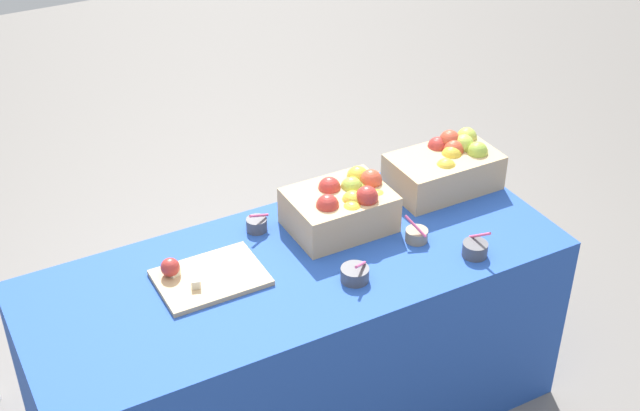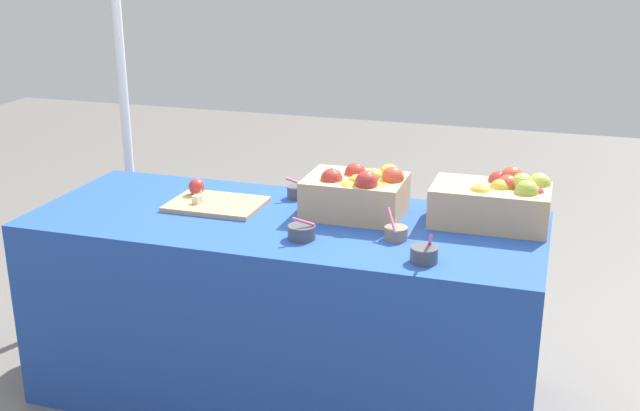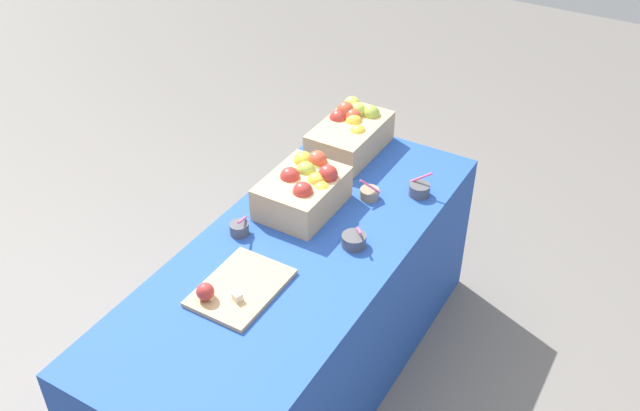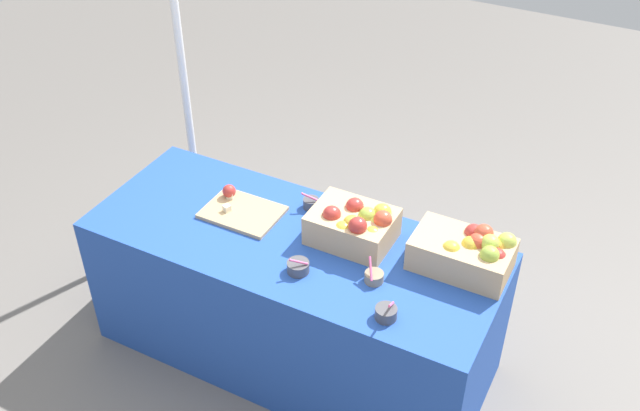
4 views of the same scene
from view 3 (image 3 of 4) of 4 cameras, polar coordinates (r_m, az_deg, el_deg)
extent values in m
plane|color=slate|center=(3.30, -1.59, -13.37)|extent=(10.00, 10.00, 0.00)
cube|color=#234CAD|center=(3.03, -1.70, -8.83)|extent=(1.90, 0.76, 0.74)
cube|color=tan|center=(3.32, 2.40, 5.42)|extent=(0.42, 0.25, 0.14)
sphere|color=#B2C64C|center=(3.44, 2.57, 7.99)|extent=(0.08, 0.08, 0.08)
sphere|color=gold|center=(3.31, 2.70, 6.57)|extent=(0.08, 0.08, 0.08)
sphere|color=#99B742|center=(3.36, 4.08, 7.26)|extent=(0.08, 0.08, 0.08)
sphere|color=#B2332D|center=(3.33, 1.44, 6.91)|extent=(0.08, 0.08, 0.08)
sphere|color=#D14C33|center=(3.33, 2.61, 6.99)|extent=(0.08, 0.08, 0.08)
sphere|color=#D14C33|center=(3.35, 2.04, 7.56)|extent=(0.08, 0.08, 0.08)
sphere|color=gold|center=(3.25, 3.01, 5.69)|extent=(0.08, 0.08, 0.08)
sphere|color=#B2C64C|center=(3.37, 2.97, 7.50)|extent=(0.08, 0.08, 0.08)
sphere|color=gold|center=(3.43, 2.72, 7.44)|extent=(0.08, 0.08, 0.08)
sphere|color=#B2332D|center=(3.40, 3.82, 7.20)|extent=(0.08, 0.08, 0.08)
cube|color=tan|center=(2.94, -1.42, 0.97)|extent=(0.36, 0.27, 0.14)
sphere|color=gold|center=(3.01, -1.33, 3.57)|extent=(0.08, 0.08, 0.08)
sphere|color=#B2332D|center=(2.83, -1.38, 1.10)|extent=(0.08, 0.08, 0.08)
sphere|color=#B2C64C|center=(3.00, -0.54, 2.80)|extent=(0.08, 0.08, 0.08)
sphere|color=#B2332D|center=(2.91, -2.40, 2.29)|extent=(0.08, 0.08, 0.08)
sphere|color=gold|center=(2.88, 0.13, 1.15)|extent=(0.08, 0.08, 0.08)
sphere|color=#99B742|center=(2.96, -1.13, 2.74)|extent=(0.08, 0.08, 0.08)
sphere|color=#B2332D|center=(2.90, 0.64, 2.48)|extent=(0.08, 0.08, 0.08)
sphere|color=gold|center=(2.98, 0.78, 2.41)|extent=(0.08, 0.08, 0.08)
sphere|color=#D14C33|center=(3.00, -0.23, 3.62)|extent=(0.08, 0.08, 0.08)
sphere|color=gold|center=(2.90, -0.24, 1.86)|extent=(0.08, 0.08, 0.08)
cube|color=tan|center=(2.61, -6.30, -6.50)|extent=(0.36, 0.26, 0.02)
sphere|color=#B2332D|center=(2.55, -9.10, -6.77)|extent=(0.06, 0.06, 0.06)
cube|color=beige|center=(2.57, -8.84, -6.96)|extent=(0.04, 0.04, 0.03)
cube|color=beige|center=(2.54, -6.56, -7.20)|extent=(0.04, 0.04, 0.03)
cylinder|color=#4C4C51|center=(3.07, 7.89, 1.25)|extent=(0.09, 0.09, 0.05)
cylinder|color=#EA598C|center=(3.06, 8.05, 2.22)|extent=(0.03, 0.09, 0.07)
cylinder|color=gray|center=(3.04, 3.94, 0.95)|extent=(0.08, 0.08, 0.04)
cylinder|color=#EA598C|center=(2.99, 4.00, 1.52)|extent=(0.06, 0.08, 0.07)
cylinder|color=#4C4C51|center=(2.78, 2.70, -2.78)|extent=(0.10, 0.10, 0.05)
cylinder|color=#EA598C|center=(2.75, 3.13, -2.02)|extent=(0.07, 0.06, 0.04)
cylinder|color=#4C4C51|center=(2.85, -6.43, -1.84)|extent=(0.08, 0.08, 0.05)
cylinder|color=#EA598C|center=(2.82, -6.20, -1.14)|extent=(0.09, 0.04, 0.04)
camera|label=1|loc=(1.23, 86.56, 4.34)|focal=48.72mm
camera|label=2|loc=(3.19, 55.44, 5.91)|focal=44.08mm
camera|label=4|loc=(3.27, 58.21, 27.71)|focal=41.14mm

